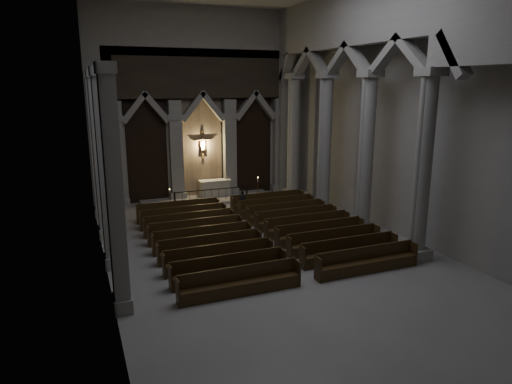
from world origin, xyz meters
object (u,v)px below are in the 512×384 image
pews (257,235)px  altar (215,188)px  altar_rail (212,194)px  candle_stand_left (170,203)px  candle_stand_right (258,195)px  worshipper (243,201)px

pews → altar: bearing=86.1°
altar_rail → pews: bearing=-90.0°
altar_rail → candle_stand_left: size_ratio=3.93×
altar → altar_rail: 1.52m
altar_rail → candle_stand_left: candle_stand_left is taller
altar_rail → pews: (0.00, -7.70, -0.29)m
candle_stand_left → candle_stand_right: 5.58m
altar → worshipper: worshipper is taller
altar_rail → pews: 7.71m
altar_rail → candle_stand_right: bearing=-13.0°
candle_stand_right → pews: (-2.87, -7.04, -0.10)m
altar → candle_stand_left: 3.71m
worshipper → pews: bearing=-89.4°
candle_stand_left → pews: candle_stand_left is taller
altar → pews: bearing=-93.9°
candle_stand_left → altar: bearing=26.1°
candle_stand_right → worshipper: 2.60m
worshipper → candle_stand_right: bearing=61.0°
candle_stand_right → pews: 7.60m
pews → worshipper: (1.13, 5.11, 0.30)m
candle_stand_left → worshipper: worshipper is taller
altar → candle_stand_right: candle_stand_right is taller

